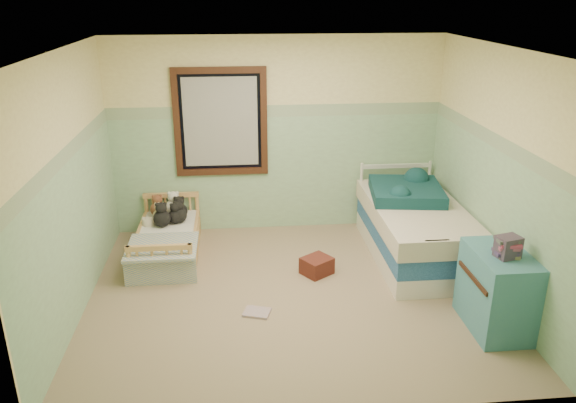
{
  "coord_description": "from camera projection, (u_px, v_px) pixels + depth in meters",
  "views": [
    {
      "loc": [
        -0.51,
        -5.13,
        3.01
      ],
      "look_at": [
        0.01,
        0.35,
        0.91
      ],
      "focal_mm": 34.85,
      "sensor_mm": 36.0,
      "label": 1
    }
  ],
  "objects": [
    {
      "name": "plush_bed_white",
      "position": [
        174.0,
        208.0,
        7.07
      ],
      "size": [
        0.22,
        0.22,
        0.22
      ],
      "primitive_type": "sphere",
      "color": "silver",
      "rests_on": "toddler_mattress"
    },
    {
      "name": "wall_back",
      "position": [
        277.0,
        136.0,
        7.12
      ],
      "size": [
        4.2,
        0.04,
        2.5
      ],
      "primitive_type": "cube",
      "color": "#D4C788",
      "rests_on": "floor"
    },
    {
      "name": "wall_right",
      "position": [
        498.0,
        175.0,
        5.63
      ],
      "size": [
        0.04,
        3.6,
        2.5
      ],
      "primitive_type": "cube",
      "color": "#D4C788",
      "rests_on": "floor"
    },
    {
      "name": "extra_plush_0",
      "position": [
        162.0,
        218.0,
        6.75
      ],
      "size": [
        0.21,
        0.21,
        0.21
      ],
      "primitive_type": "sphere",
      "color": "black",
      "rests_on": "toddler_mattress"
    },
    {
      "name": "toddler_mattress",
      "position": [
        167.0,
        236.0,
        6.66
      ],
      "size": [
        0.65,
        1.36,
        0.12
      ],
      "primitive_type": "cube",
      "color": "silver",
      "rests_on": "toddler_bed_frame"
    },
    {
      "name": "ceiling",
      "position": [
        291.0,
        48.0,
        5.0
      ],
      "size": [
        4.2,
        3.6,
        0.02
      ],
      "primitive_type": "cube",
      "color": "white",
      "rests_on": "wall_back"
    },
    {
      "name": "twin_boxspring",
      "position": [
        415.0,
        232.0,
        6.58
      ],
      "size": [
        0.97,
        1.94,
        0.22
      ],
      "primitive_type": "cube",
      "color": "navy",
      "rests_on": "twin_bed_frame"
    },
    {
      "name": "toddler_bed_frame",
      "position": [
        168.0,
        248.0,
        6.71
      ],
      "size": [
        0.71,
        1.42,
        0.18
      ],
      "primitive_type": "cube",
      "color": "tan",
      "rests_on": "floor"
    },
    {
      "name": "book_stack",
      "position": [
        508.0,
        247.0,
        4.93
      ],
      "size": [
        0.23,
        0.2,
        0.2
      ],
      "primitive_type": "cube",
      "rotation": [
        0.0,
        0.0,
        0.26
      ],
      "color": "brown",
      "rests_on": "dresser"
    },
    {
      "name": "twin_bed_frame",
      "position": [
        414.0,
        248.0,
        6.66
      ],
      "size": [
        0.97,
        1.94,
        0.22
      ],
      "primitive_type": "cube",
      "color": "white",
      "rests_on": "floor"
    },
    {
      "name": "window_frame",
      "position": [
        221.0,
        122.0,
        6.95
      ],
      "size": [
        1.16,
        0.06,
        1.36
      ],
      "primitive_type": "cube",
      "color": "black",
      "rests_on": "wall_back"
    },
    {
      "name": "dresser",
      "position": [
        497.0,
        291.0,
        5.18
      ],
      "size": [
        0.48,
        0.77,
        0.77
      ],
      "primitive_type": "cube",
      "color": "teal",
      "rests_on": "floor"
    },
    {
      "name": "red_pillow",
      "position": [
        317.0,
        266.0,
        6.27
      ],
      "size": [
        0.41,
        0.4,
        0.19
      ],
      "primitive_type": "cube",
      "rotation": [
        0.0,
        0.0,
        0.61
      ],
      "color": "maroon",
      "rests_on": "floor"
    },
    {
      "name": "wall_front",
      "position": [
        317.0,
        267.0,
        3.77
      ],
      "size": [
        4.2,
        0.04,
        2.5
      ],
      "primitive_type": "cube",
      "color": "#D4C788",
      "rests_on": "floor"
    },
    {
      "name": "floor",
      "position": [
        290.0,
        294.0,
        5.89
      ],
      "size": [
        4.2,
        3.6,
        0.02
      ],
      "primitive_type": "cube",
      "color": "gray",
      "rests_on": "ground"
    },
    {
      "name": "plush_floor_tan",
      "position": [
        156.0,
        265.0,
        6.26
      ],
      "size": [
        0.22,
        0.22,
        0.22
      ],
      "primitive_type": "sphere",
      "color": "tan",
      "rests_on": "floor"
    },
    {
      "name": "plush_floor_cream",
      "position": [
        150.0,
        237.0,
        6.91
      ],
      "size": [
        0.27,
        0.27,
        0.27
      ],
      "primitive_type": "sphere",
      "color": "beige",
      "rests_on": "floor"
    },
    {
      "name": "plush_bed_dark",
      "position": [
        179.0,
        215.0,
        6.87
      ],
      "size": [
        0.19,
        0.19,
        0.19
      ],
      "primitive_type": "sphere",
      "color": "black",
      "rests_on": "toddler_mattress"
    },
    {
      "name": "plush_bed_brown",
      "position": [
        158.0,
        209.0,
        7.05
      ],
      "size": [
        0.2,
        0.2,
        0.2
      ],
      "primitive_type": "sphere",
      "color": "brown",
      "rests_on": "toddler_mattress"
    },
    {
      "name": "twin_mattress",
      "position": [
        417.0,
        214.0,
        6.5
      ],
      "size": [
        1.01,
        1.98,
        0.22
      ],
      "primitive_type": "cube",
      "color": "beige",
      "rests_on": "twin_boxspring"
    },
    {
      "name": "wall_left",
      "position": [
        69.0,
        188.0,
        5.26
      ],
      "size": [
        0.04,
        3.6,
        2.5
      ],
      "primitive_type": "cube",
      "color": "#D4C788",
      "rests_on": "floor"
    },
    {
      "name": "wainscot_mint",
      "position": [
        277.0,
        174.0,
        7.28
      ],
      "size": [
        4.2,
        0.01,
        1.5
      ],
      "primitive_type": "cube",
      "color": "#83A883",
      "rests_on": "floor"
    },
    {
      "name": "window_blinds",
      "position": [
        221.0,
        122.0,
        6.96
      ],
      "size": [
        0.92,
        0.01,
        1.12
      ],
      "primitive_type": "cube",
      "color": "#BBBBB3",
      "rests_on": "window_frame"
    },
    {
      "name": "border_strip",
      "position": [
        276.0,
        111.0,
        6.99
      ],
      "size": [
        4.2,
        0.01,
        0.15
      ],
      "primitive_type": "cube",
      "color": "#3F703F",
      "rests_on": "wall_back"
    },
    {
      "name": "teal_blanket",
      "position": [
        406.0,
        191.0,
        6.71
      ],
      "size": [
        0.93,
        0.98,
        0.14
      ],
      "primitive_type": "cube",
      "rotation": [
        0.0,
        0.0,
        -0.14
      ],
      "color": "#0E353C",
      "rests_on": "twin_mattress"
    },
    {
      "name": "floor_book",
      "position": [
        257.0,
        312.0,
        5.52
      ],
      "size": [
        0.3,
        0.26,
        0.02
      ],
      "primitive_type": "cube",
      "rotation": [
        0.0,
        0.0,
        -0.31
      ],
      "color": "#E08F44",
      "rests_on": "floor"
    },
    {
      "name": "extra_plush_1",
      "position": [
        175.0,
        217.0,
        6.85
      ],
      "size": [
        0.18,
        0.18,
        0.18
      ],
      "primitive_type": "sphere",
      "color": "black",
      "rests_on": "toddler_mattress"
    },
    {
      "name": "plush_bed_tan",
      "position": [
        160.0,
        216.0,
        6.86
      ],
      "size": [
        0.18,
        0.18,
        0.18
      ],
      "primitive_type": "sphere",
      "color": "tan",
      "rests_on": "toddler_mattress"
    },
    {
      "name": "patchwork_quilt",
      "position": [
        162.0,
        247.0,
        6.22
      ],
      "size": [
        0.77,
        0.71,
        0.03
      ],
      "primitive_type": "cube",
      "color": "#6887B0",
      "rests_on": "toddler_mattress"
    },
    {
      "name": "extra_plush_2",
      "position": [
        180.0,
        211.0,
        6.99
      ],
      "size": [
        0.2,
        0.2,
        0.2
      ],
      "primitive_type": "sphere",
      "color": "black",
      "rests_on": "toddler_mattress"
    }
  ]
}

